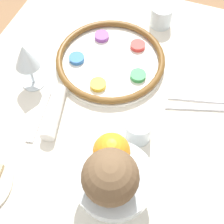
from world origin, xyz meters
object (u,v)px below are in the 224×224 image
at_px(cup_near, 138,129).
at_px(coconut, 110,177).
at_px(orange_fruit, 112,152).
at_px(fruit_stand, 114,181).
at_px(napkin_roll, 54,112).
at_px(seder_plate, 110,60).
at_px(wine_glass, 26,57).
at_px(cup_mid, 161,16).

bearing_deg(cup_near, coconut, -1.23).
bearing_deg(orange_fruit, cup_near, 170.36).
distance_m(fruit_stand, orange_fruit, 0.08).
height_order(coconut, napkin_roll, coconut).
bearing_deg(coconut, seder_plate, -159.76).
height_order(wine_glass, napkin_roll, wine_glass).
bearing_deg(seder_plate, napkin_roll, -18.45).
relative_size(wine_glass, coconut, 1.34).
relative_size(cup_near, cup_mid, 1.00).
distance_m(wine_glass, napkin_roll, 0.16).
bearing_deg(fruit_stand, wine_glass, -125.00).
bearing_deg(orange_fruit, napkin_roll, -119.03).
distance_m(fruit_stand, coconut, 0.09).
distance_m(seder_plate, cup_mid, 0.24).
bearing_deg(fruit_stand, orange_fruit, -151.67).
bearing_deg(fruit_stand, napkin_roll, -123.47).
xyz_separation_m(napkin_roll, cup_near, (-0.02, 0.23, 0.01)).
xyz_separation_m(wine_glass, napkin_roll, (0.08, 0.11, -0.09)).
xyz_separation_m(seder_plate, cup_mid, (-0.22, 0.10, 0.02)).
height_order(fruit_stand, napkin_roll, fruit_stand).
bearing_deg(coconut, napkin_roll, -127.36).
height_order(cup_near, cup_mid, same).
bearing_deg(cup_near, wine_glass, -101.00).
xyz_separation_m(fruit_stand, cup_near, (-0.17, 0.00, -0.05)).
bearing_deg(orange_fruit, seder_plate, -159.38).
bearing_deg(coconut, wine_glass, -127.57).
xyz_separation_m(coconut, cup_near, (-0.19, 0.00, -0.13)).
relative_size(coconut, cup_mid, 1.56).
relative_size(seder_plate, coconut, 2.98).
height_order(wine_glass, cup_near, wine_glass).
xyz_separation_m(fruit_stand, cup_mid, (-0.60, -0.05, -0.05)).
bearing_deg(orange_fruit, cup_mid, -176.62).
distance_m(fruit_stand, cup_mid, 0.60).
height_order(wine_glass, orange_fruit, orange_fruit).
height_order(seder_plate, orange_fruit, orange_fruit).
bearing_deg(napkin_roll, coconut, 52.64).
bearing_deg(wine_glass, cup_mid, 142.38).
xyz_separation_m(wine_glass, cup_near, (0.07, 0.34, -0.07)).
relative_size(napkin_roll, cup_mid, 2.32).
xyz_separation_m(orange_fruit, coconut, (0.06, 0.02, 0.02)).
distance_m(seder_plate, cup_near, 0.26).
bearing_deg(napkin_roll, wine_glass, -128.01).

